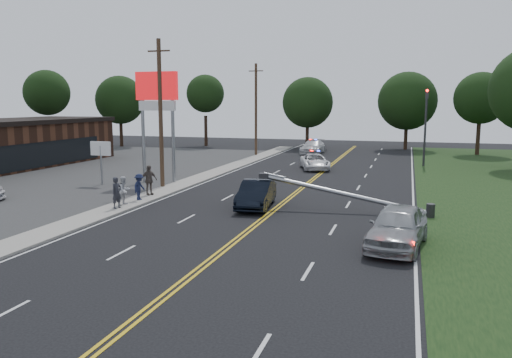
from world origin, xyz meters
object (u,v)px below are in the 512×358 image
(small_sign, at_px, (101,152))
(fallen_streetlight, at_px, (353,196))
(pylon_sign, at_px, (157,100))
(emergency_a, at_px, (315,162))
(utility_pole_mid, at_px, (161,114))
(waiting_sedan, at_px, (398,227))
(traffic_signal, at_px, (426,120))
(bystander_b, at_px, (124,191))
(bystander_d, at_px, (149,180))
(crashed_sedan, at_px, (256,194))
(emergency_b, at_px, (313,147))
(bystander_a, at_px, (117,193))
(bystander_c, at_px, (139,187))
(utility_pole_far, at_px, (256,109))

(small_sign, xyz_separation_m, fallen_streetlight, (18.19, -4.00, -1.41))
(pylon_sign, xyz_separation_m, emergency_a, (9.57, 10.68, -5.33))
(utility_pole_mid, bearing_deg, waiting_sedan, -32.40)
(traffic_signal, relative_size, utility_pole_mid, 0.70)
(bystander_b, relative_size, bystander_d, 0.87)
(waiting_sedan, bearing_deg, utility_pole_mid, 155.70)
(crashed_sedan, distance_m, emergency_b, 30.54)
(bystander_a, xyz_separation_m, bystander_b, (-0.12, 0.94, -0.05))
(bystander_a, relative_size, bystander_d, 0.92)
(fallen_streetlight, bearing_deg, crashed_sedan, -176.75)
(small_sign, bearing_deg, utility_pole_mid, 0.00)
(utility_pole_mid, bearing_deg, small_sign, 180.00)
(bystander_c, distance_m, bystander_d, 1.68)
(crashed_sedan, bearing_deg, utility_pole_far, 100.66)
(emergency_a, bearing_deg, waiting_sedan, -90.03)
(bystander_b, bearing_deg, pylon_sign, 28.16)
(utility_pole_mid, xyz_separation_m, waiting_sedan, (15.79, -10.02, -4.23))
(bystander_d, bearing_deg, traffic_signal, -3.85)
(traffic_signal, relative_size, bystander_c, 4.53)
(utility_pole_mid, xyz_separation_m, utility_pole_far, (0.00, 22.00, 0.00))
(pylon_sign, distance_m, emergency_b, 25.63)
(pylon_sign, bearing_deg, waiting_sedan, -35.13)
(bystander_a, bearing_deg, utility_pole_far, 16.29)
(utility_pole_far, xyz_separation_m, emergency_a, (8.27, -9.32, -4.42))
(traffic_signal, distance_m, emergency_b, 14.82)
(emergency_b, bearing_deg, bystander_b, -96.73)
(waiting_sedan, bearing_deg, emergency_b, 113.85)
(bystander_b, height_order, bystander_c, bystander_b)
(utility_pole_far, height_order, bystander_d, utility_pole_far)
(bystander_b, distance_m, bystander_c, 1.52)
(bystander_d, bearing_deg, crashed_sedan, -64.45)
(utility_pole_far, height_order, waiting_sedan, utility_pole_far)
(utility_pole_mid, height_order, utility_pole_far, same)
(small_sign, bearing_deg, emergency_b, 68.31)
(emergency_a, distance_m, bystander_c, 18.91)
(waiting_sedan, height_order, bystander_b, bystander_b)
(bystander_d, bearing_deg, pylon_sign, 55.98)
(fallen_streetlight, distance_m, bystander_a, 12.78)
(bystander_a, height_order, bystander_c, bystander_a)
(bystander_a, bearing_deg, traffic_signal, -18.87)
(utility_pole_far, distance_m, waiting_sedan, 35.95)
(utility_pole_mid, relative_size, bystander_c, 6.42)
(crashed_sedan, bearing_deg, fallen_streetlight, -3.13)
(bystander_a, bearing_deg, utility_pole_mid, 22.32)
(pylon_sign, distance_m, bystander_d, 7.40)
(emergency_b, distance_m, bystander_d, 29.66)
(utility_pole_mid, distance_m, emergency_a, 15.77)
(utility_pole_mid, relative_size, crashed_sedan, 2.17)
(traffic_signal, relative_size, fallen_streetlight, 0.75)
(utility_pole_far, relative_size, bystander_d, 5.38)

